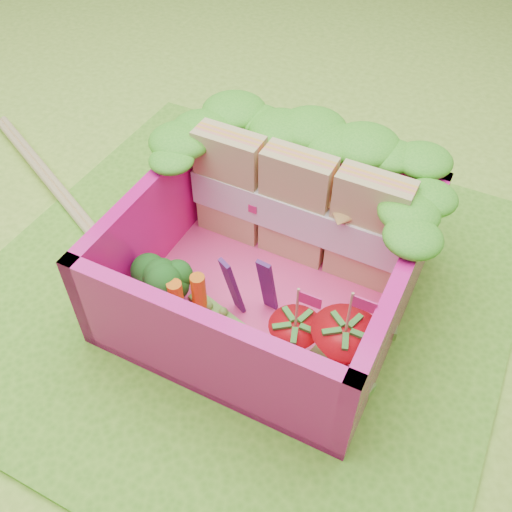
{
  "coord_description": "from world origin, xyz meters",
  "views": [
    {
      "loc": [
        0.92,
        -1.68,
        2.27
      ],
      "look_at": [
        0.07,
        -0.0,
        0.28
      ],
      "focal_mm": 40.0,
      "sensor_mm": 36.0,
      "label": 1
    }
  ],
  "objects_px": {
    "sandwich_stack": "(297,208)",
    "bento_box": "(269,257)",
    "chopsticks": "(75,211)",
    "strawberry_left": "(294,340)",
    "broccoli": "(162,275)",
    "strawberry_right": "(342,350)"
  },
  "relations": [
    {
      "from": "strawberry_right",
      "to": "chopsticks",
      "type": "bearing_deg",
      "value": 169.37
    },
    {
      "from": "chopsticks",
      "to": "strawberry_left",
      "type": "bearing_deg",
      "value": -13.08
    },
    {
      "from": "strawberry_left",
      "to": "bento_box",
      "type": "bearing_deg",
      "value": 131.18
    },
    {
      "from": "strawberry_left",
      "to": "broccoli",
      "type": "bearing_deg",
      "value": 177.43
    },
    {
      "from": "strawberry_right",
      "to": "broccoli",
      "type": "bearing_deg",
      "value": 179.89
    },
    {
      "from": "sandwich_stack",
      "to": "strawberry_left",
      "type": "height_order",
      "value": "sandwich_stack"
    },
    {
      "from": "strawberry_left",
      "to": "chopsticks",
      "type": "distance_m",
      "value": 1.59
    },
    {
      "from": "broccoli",
      "to": "strawberry_left",
      "type": "height_order",
      "value": "strawberry_left"
    },
    {
      "from": "sandwich_stack",
      "to": "strawberry_right",
      "type": "height_order",
      "value": "sandwich_stack"
    },
    {
      "from": "bento_box",
      "to": "chopsticks",
      "type": "xyz_separation_m",
      "value": [
        -1.27,
        0.04,
        -0.25
      ]
    },
    {
      "from": "broccoli",
      "to": "strawberry_right",
      "type": "relative_size",
      "value": 0.63
    },
    {
      "from": "broccoli",
      "to": "bento_box",
      "type": "bearing_deg",
      "value": 33.66
    },
    {
      "from": "sandwich_stack",
      "to": "broccoli",
      "type": "distance_m",
      "value": 0.74
    },
    {
      "from": "broccoli",
      "to": "chopsticks",
      "type": "relative_size",
      "value": 0.15
    },
    {
      "from": "broccoli",
      "to": "chopsticks",
      "type": "xyz_separation_m",
      "value": [
        -0.84,
        0.33,
        -0.2
      ]
    },
    {
      "from": "sandwich_stack",
      "to": "bento_box",
      "type": "bearing_deg",
      "value": -91.03
    },
    {
      "from": "strawberry_left",
      "to": "chopsticks",
      "type": "height_order",
      "value": "strawberry_left"
    },
    {
      "from": "broccoli",
      "to": "strawberry_right",
      "type": "distance_m",
      "value": 0.91
    },
    {
      "from": "strawberry_left",
      "to": "chopsticks",
      "type": "xyz_separation_m",
      "value": [
        -1.54,
        0.36,
        -0.15
      ]
    },
    {
      "from": "strawberry_right",
      "to": "chopsticks",
      "type": "distance_m",
      "value": 1.79
    },
    {
      "from": "bento_box",
      "to": "chopsticks",
      "type": "distance_m",
      "value": 1.29
    },
    {
      "from": "bento_box",
      "to": "chopsticks",
      "type": "bearing_deg",
      "value": 178.05
    }
  ]
}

